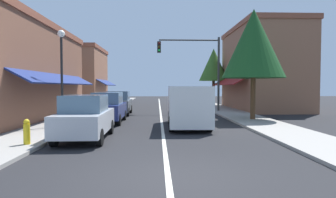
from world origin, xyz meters
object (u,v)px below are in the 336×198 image
Objects in this scene: van_in_lane at (188,105)px; traffic_signal_mast_arm at (198,61)px; parked_car_third_left at (119,103)px; street_lamp_left_near at (62,63)px; tree_right_far at (214,65)px; tree_right_near at (254,44)px; fire_hydrant at (27,132)px; parked_car_second_left at (108,108)px; parked_car_nearest_left at (85,117)px.

traffic_signal_mast_arm is at bearing 79.98° from van_in_lane.
van_in_lane reaches higher than parked_car_third_left.
tree_right_far reaches higher than street_lamp_left_near.
fire_hydrant is at bearing -144.04° from tree_right_near.
parked_car_second_left is at bearing -132.12° from traffic_signal_mast_arm.
street_lamp_left_near is at bearing -165.02° from tree_right_near.
street_lamp_left_near is 0.72× the size of tree_right_near.
fire_hydrant is (-1.63, -1.49, -0.33)m from parked_car_nearest_left.
fire_hydrant is (-1.58, -11.79, -0.33)m from parked_car_third_left.
parked_car_nearest_left is 4.42m from street_lamp_left_near.
street_lamp_left_near is (-1.92, 3.16, 2.42)m from parked_car_nearest_left.
tree_right_far reaches higher than parked_car_second_left.
street_lamp_left_near is 19.81m from tree_right_far.
street_lamp_left_near is (-6.35, -0.29, 2.15)m from van_in_lane.
parked_car_second_left is at bearing -90.64° from parked_car_third_left.
parked_car_third_left is (-0.06, 10.30, 0.00)m from parked_car_nearest_left.
tree_right_far is 7.14× the size of fire_hydrant.
tree_right_far is at bearing 75.92° from van_in_lane.
traffic_signal_mast_arm is 0.99× the size of tree_right_far.
tree_right_near reaches higher than tree_right_far.
parked_car_nearest_left is at bearing -58.66° from street_lamp_left_near.
parked_car_nearest_left is 5.41m from parked_car_second_left.
parked_car_third_left is 0.84× the size of street_lamp_left_near.
parked_car_nearest_left is at bearing -140.71° from van_in_lane.
van_in_lane is 0.85× the size of traffic_signal_mast_arm.
tree_right_near reaches higher than fire_hydrant.
parked_car_nearest_left is 11.23m from tree_right_near.
parked_car_second_left is 9.86m from traffic_signal_mast_arm.
parked_car_nearest_left is at bearing 42.35° from fire_hydrant.
fire_hydrant is at bearing -139.47° from van_in_lane.
street_lamp_left_near is (-8.12, -9.13, -0.90)m from traffic_signal_mast_arm.
parked_car_nearest_left is at bearing -145.38° from tree_right_near.
street_lamp_left_near is at bearing -176.02° from van_in_lane.
van_in_lane is at bearing -57.80° from parked_car_third_left.
tree_right_near is at bearing 35.96° from fire_hydrant.
traffic_signal_mast_arm is 0.91× the size of tree_right_near.
parked_car_third_left is 8.19m from van_in_lane.
parked_car_second_left is 0.67× the size of traffic_signal_mast_arm.
parked_car_nearest_left is 1.01× the size of parked_car_second_left.
street_lamp_left_near is at bearing -131.65° from traffic_signal_mast_arm.
tree_right_far reaches higher than fire_hydrant.
traffic_signal_mast_arm is at bearing -110.05° from tree_right_far.
parked_car_nearest_left is at bearing -89.91° from parked_car_second_left.
tree_right_far reaches higher than traffic_signal_mast_arm.
van_in_lane is 17.19m from tree_right_far.
parked_car_second_left is 4.90m from parked_car_third_left.
van_in_lane is at bearing 39.20° from fire_hydrant.
tree_right_near reaches higher than parked_car_third_left.
tree_right_near is at bearing 14.98° from street_lamp_left_near.
tree_right_near reaches higher than parked_car_nearest_left.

